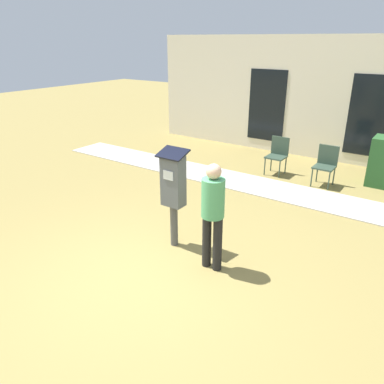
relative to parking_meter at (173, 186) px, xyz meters
The scene contains 7 objects.
ground_plane 1.42m from the parking_meter, 78.80° to the right, with size 40.00×40.00×0.00m, color olive.
sidewalk 3.30m from the parking_meter, 86.50° to the left, with size 12.00×1.10×0.02m.
building_facade 6.15m from the parking_meter, 88.20° to the left, with size 10.00×0.26×3.20m.
parking_meter is the anchor object (origin of this frame).
person_standing 0.87m from the parking_meter, 13.88° to the right, with size 0.32×0.32×1.58m.
outdoor_chair_left 4.22m from the parking_meter, 90.51° to the left, with size 0.44×0.44×0.90m.
outdoor_chair_middle 4.27m from the parking_meter, 74.22° to the left, with size 0.44×0.44×0.90m.
Camera 1 is at (3.06, -3.20, 3.09)m, focal length 35.00 mm.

